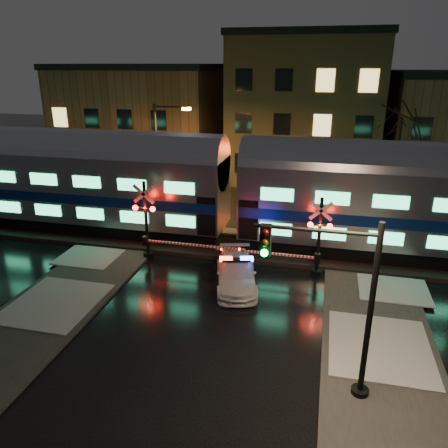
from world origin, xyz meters
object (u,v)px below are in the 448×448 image
(crossing_signal_right, at_px, (310,245))
(streetlight, at_px, (160,153))
(traffic_light, at_px, (338,307))
(crossing_signal_left, at_px, (152,229))
(police_car, at_px, (236,273))

(crossing_signal_right, relative_size, streetlight, 0.76)
(crossing_signal_right, height_order, traffic_light, traffic_light)
(traffic_light, height_order, streetlight, streetlight)
(crossing_signal_right, xyz_separation_m, crossing_signal_left, (-7.90, 0.01, 0.10))
(police_car, height_order, crossing_signal_right, crossing_signal_right)
(streetlight, bearing_deg, police_car, -51.46)
(crossing_signal_right, distance_m, traffic_light, 8.10)
(crossing_signal_left, xyz_separation_m, streetlight, (-2.04, 6.69, 2.47))
(streetlight, bearing_deg, crossing_signal_right, -33.97)
(crossing_signal_left, bearing_deg, crossing_signal_right, -0.04)
(traffic_light, bearing_deg, crossing_signal_left, 135.80)
(crossing_signal_right, bearing_deg, traffic_light, -82.25)
(police_car, distance_m, traffic_light, 7.81)
(crossing_signal_right, height_order, streetlight, streetlight)
(police_car, xyz_separation_m, crossing_signal_left, (-4.73, 1.81, 1.07))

